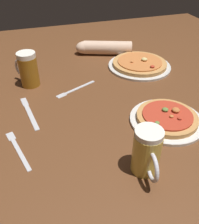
# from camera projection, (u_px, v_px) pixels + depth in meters

# --- Properties ---
(ground_plane) EXTENTS (2.40, 2.40, 0.03)m
(ground_plane) POSITION_uv_depth(u_px,v_px,m) (100.00, 119.00, 1.01)
(ground_plane) COLOR brown
(pizza_plate_near) EXTENTS (0.28, 0.28, 0.05)m
(pizza_plate_near) POSITION_uv_depth(u_px,v_px,m) (167.00, 118.00, 0.96)
(pizza_plate_near) COLOR silver
(pizza_plate_near) RESTS_ON ground_plane
(pizza_plate_far) EXTENTS (0.33, 0.33, 0.05)m
(pizza_plate_far) POSITION_uv_depth(u_px,v_px,m) (139.00, 64.00, 1.34)
(pizza_plate_far) COLOR silver
(pizza_plate_far) RESTS_ON ground_plane
(beer_mug_dark) EXTENTS (0.08, 0.14, 0.15)m
(beer_mug_dark) POSITION_uv_depth(u_px,v_px,m) (147.00, 152.00, 0.73)
(beer_mug_dark) COLOR gold
(beer_mug_dark) RESTS_ON ground_plane
(beer_mug_amber) EXTENTS (0.10, 0.13, 0.16)m
(beer_mug_amber) POSITION_uv_depth(u_px,v_px,m) (28.00, 69.00, 1.16)
(beer_mug_amber) COLOR #9E6619
(beer_mug_amber) RESTS_ON ground_plane
(fork_left) EXTENTS (0.20, 0.11, 0.01)m
(fork_left) POSITION_uv_depth(u_px,v_px,m) (75.00, 89.00, 1.16)
(fork_left) COLOR silver
(fork_left) RESTS_ON ground_plane
(fork_spare) EXTENTS (0.08, 0.21, 0.01)m
(fork_spare) POSITION_uv_depth(u_px,v_px,m) (18.00, 149.00, 0.85)
(fork_spare) COLOR silver
(fork_spare) RESTS_ON ground_plane
(knife_spare) EXTENTS (0.06, 0.24, 0.01)m
(knife_spare) POSITION_uv_depth(u_px,v_px,m) (29.00, 112.00, 1.02)
(knife_spare) COLOR silver
(knife_spare) RESTS_ON ground_plane
(diner_arm) EXTENTS (0.32, 0.17, 0.08)m
(diner_arm) POSITION_uv_depth(u_px,v_px,m) (102.00, 48.00, 1.47)
(diner_arm) COLOR beige
(diner_arm) RESTS_ON ground_plane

